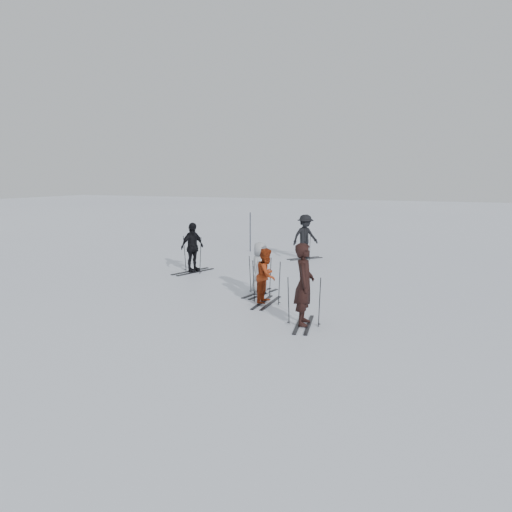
{
  "coord_description": "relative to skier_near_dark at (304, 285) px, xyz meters",
  "views": [
    {
      "loc": [
        6.01,
        -13.1,
        3.46
      ],
      "look_at": [
        0.0,
        1.0,
        1.0
      ],
      "focal_mm": 35.0,
      "sensor_mm": 36.0,
      "label": 1
    }
  ],
  "objects": [
    {
      "name": "skier_uphill_left",
      "position": [
        -5.72,
        4.69,
        -0.07
      ],
      "size": [
        0.71,
        1.12,
        1.78
      ],
      "primitive_type": "imported",
      "rotation": [
        0.0,
        0.0,
        1.28
      ],
      "color": "black",
      "rests_on": "ground"
    },
    {
      "name": "skier_red",
      "position": [
        -1.57,
        1.56,
        -0.21
      ],
      "size": [
        0.6,
        0.76,
        1.5
      ],
      "primitive_type": "imported",
      "rotation": [
        0.0,
        0.0,
        1.62
      ],
      "color": "maroon",
      "rests_on": "ground"
    },
    {
      "name": "skis_uphill_left",
      "position": [
        -5.72,
        4.69,
        -0.28
      ],
      "size": [
        2.06,
        1.47,
        1.35
      ],
      "primitive_type": null,
      "rotation": [
        0.0,
        0.0,
        1.28
      ],
      "color": "black",
      "rests_on": "ground"
    },
    {
      "name": "skis_red",
      "position": [
        -1.57,
        1.56,
        -0.35
      ],
      "size": [
        1.71,
        0.97,
        1.22
      ],
      "primitive_type": null,
      "rotation": [
        0.0,
        0.0,
        1.62
      ],
      "color": "black",
      "rests_on": "ground"
    },
    {
      "name": "skis_grey",
      "position": [
        -2.15,
        2.49,
        -0.38
      ],
      "size": [
        1.71,
        1.1,
        1.16
      ],
      "primitive_type": null,
      "rotation": [
        0.0,
        0.0,
        1.4
      ],
      "color": "black",
      "rests_on": "ground"
    },
    {
      "name": "skier_grey",
      "position": [
        -2.15,
        2.49,
        -0.19
      ],
      "size": [
        0.61,
        0.82,
        1.53
      ],
      "primitive_type": "imported",
      "rotation": [
        0.0,
        0.0,
        1.4
      ],
      "color": "#989CA1",
      "rests_on": "ground"
    },
    {
      "name": "ground",
      "position": [
        -2.6,
        2.26,
        -0.96
      ],
      "size": [
        120.0,
        120.0,
        0.0
      ],
      "primitive_type": "plane",
      "color": "silver",
      "rests_on": "ground"
    },
    {
      "name": "skier_uphill_far",
      "position": [
        -2.85,
        9.13,
        -0.04
      ],
      "size": [
        1.28,
        1.35,
        1.84
      ],
      "primitive_type": "imported",
      "rotation": [
        0.0,
        0.0,
        0.88
      ],
      "color": "black",
      "rests_on": "ground"
    },
    {
      "name": "skis_uphill_far",
      "position": [
        -2.85,
        9.13,
        -0.36
      ],
      "size": [
        1.82,
        1.72,
        1.2
      ],
      "primitive_type": null,
      "rotation": [
        0.0,
        0.0,
        0.88
      ],
      "color": "black",
      "rests_on": "ground"
    },
    {
      "name": "piste_marker",
      "position": [
        -5.82,
        10.13,
        -0.05
      ],
      "size": [
        0.04,
        0.04,
        1.81
      ],
      "primitive_type": "cylinder",
      "rotation": [
        0.0,
        0.0,
        -0.09
      ],
      "color": "black",
      "rests_on": "ground"
    },
    {
      "name": "skis_near_dark",
      "position": [
        0.0,
        0.0,
        -0.37
      ],
      "size": [
        1.76,
        1.16,
        1.19
      ],
      "primitive_type": null,
      "rotation": [
        0.0,
        0.0,
        1.77
      ],
      "color": "black",
      "rests_on": "ground"
    },
    {
      "name": "skier_near_dark",
      "position": [
        0.0,
        0.0,
        0.0
      ],
      "size": [
        0.59,
        0.77,
        1.92
      ],
      "primitive_type": "imported",
      "rotation": [
        0.0,
        0.0,
        1.77
      ],
      "color": "black",
      "rests_on": "ground"
    }
  ]
}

